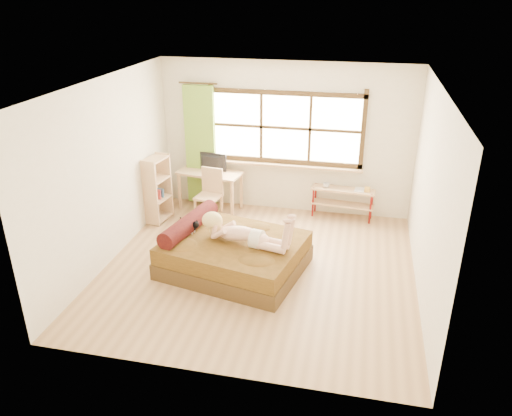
% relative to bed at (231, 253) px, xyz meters
% --- Properties ---
extents(floor, '(4.50, 4.50, 0.00)m').
position_rel_bed_xyz_m(floor, '(0.39, 0.08, -0.26)').
color(floor, '#9E754C').
rests_on(floor, ground).
extents(ceiling, '(4.50, 4.50, 0.00)m').
position_rel_bed_xyz_m(ceiling, '(0.39, 0.08, 2.44)').
color(ceiling, white).
rests_on(ceiling, wall_back).
extents(wall_back, '(4.50, 0.00, 4.50)m').
position_rel_bed_xyz_m(wall_back, '(0.39, 2.33, 1.09)').
color(wall_back, silver).
rests_on(wall_back, floor).
extents(wall_front, '(4.50, 0.00, 4.50)m').
position_rel_bed_xyz_m(wall_front, '(0.39, -2.17, 1.09)').
color(wall_front, silver).
rests_on(wall_front, floor).
extents(wall_left, '(0.00, 4.50, 4.50)m').
position_rel_bed_xyz_m(wall_left, '(-1.86, 0.08, 1.09)').
color(wall_left, silver).
rests_on(wall_left, floor).
extents(wall_right, '(0.00, 4.50, 4.50)m').
position_rel_bed_xyz_m(wall_right, '(2.64, 0.08, 1.09)').
color(wall_right, silver).
rests_on(wall_right, floor).
extents(window, '(2.80, 0.16, 1.46)m').
position_rel_bed_xyz_m(window, '(0.39, 2.30, 1.25)').
color(window, '#FFEDBF').
rests_on(window, wall_back).
extents(curtain, '(0.55, 0.10, 2.20)m').
position_rel_bed_xyz_m(curtain, '(-1.16, 2.21, 0.89)').
color(curtain, olive).
rests_on(curtain, wall_back).
extents(bed, '(2.20, 1.90, 0.73)m').
position_rel_bed_xyz_m(bed, '(0.00, 0.00, 0.00)').
color(bed, '#352410').
rests_on(bed, floor).
extents(woman, '(1.39, 0.66, 0.58)m').
position_rel_bed_xyz_m(woman, '(0.20, -0.06, 0.51)').
color(woman, '#E3AC92').
rests_on(woman, bed).
extents(kitten, '(0.31, 0.17, 0.23)m').
position_rel_bed_xyz_m(kitten, '(-0.67, 0.09, 0.33)').
color(kitten, black).
rests_on(kitten, bed).
extents(desk, '(1.23, 0.71, 0.73)m').
position_rel_bed_xyz_m(desk, '(-0.94, 2.03, 0.37)').
color(desk, tan).
rests_on(desk, floor).
extents(monitor, '(0.58, 0.17, 0.33)m').
position_rel_bed_xyz_m(monitor, '(-0.94, 2.08, 0.63)').
color(monitor, black).
rests_on(monitor, desk).
extents(chair, '(0.47, 0.47, 0.91)m').
position_rel_bed_xyz_m(chair, '(-0.83, 1.66, 0.25)').
color(chair, tan).
rests_on(chair, floor).
extents(pipe_shelf, '(1.13, 0.38, 0.63)m').
position_rel_bed_xyz_m(pipe_shelf, '(1.49, 2.15, 0.15)').
color(pipe_shelf, tan).
rests_on(pipe_shelf, floor).
extents(cup, '(0.12, 0.12, 0.09)m').
position_rel_bed_xyz_m(cup, '(1.18, 2.15, 0.34)').
color(cup, gray).
rests_on(cup, pipe_shelf).
extents(book, '(0.19, 0.24, 0.02)m').
position_rel_bed_xyz_m(book, '(1.68, 2.15, 0.30)').
color(book, gray).
rests_on(book, pipe_shelf).
extents(bookshelf, '(0.37, 0.55, 1.17)m').
position_rel_bed_xyz_m(bookshelf, '(-1.69, 1.34, 0.34)').
color(bookshelf, tan).
rests_on(bookshelf, floor).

